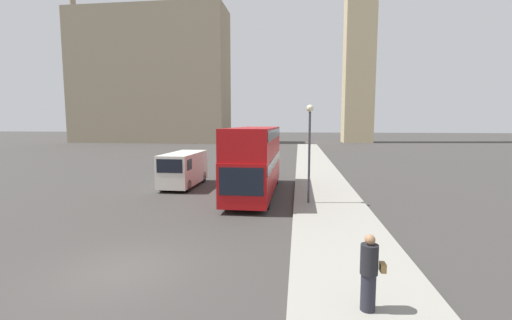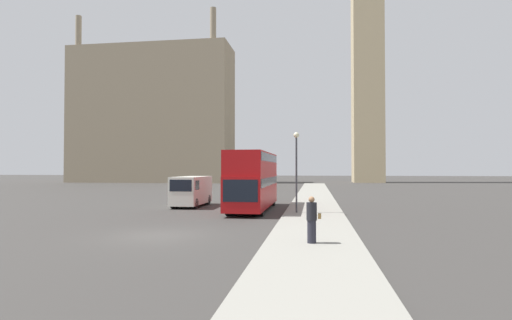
{
  "view_description": "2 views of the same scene",
  "coord_description": "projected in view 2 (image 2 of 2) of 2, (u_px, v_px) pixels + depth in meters",
  "views": [
    {
      "loc": [
        5.22,
        -9.24,
        4.4
      ],
      "look_at": [
        2.48,
        12.64,
        2.0
      ],
      "focal_mm": 24.0,
      "sensor_mm": 36.0,
      "label": 1
    },
    {
      "loc": [
        6.95,
        -16.98,
        2.99
      ],
      "look_at": [
        1.66,
        18.91,
        3.76
      ],
      "focal_mm": 28.0,
      "sensor_mm": 36.0,
      "label": 2
    }
  ],
  "objects": [
    {
      "name": "pedestrian",
      "position": [
        312.0,
        220.0,
        15.19
      ],
      "size": [
        0.55,
        0.39,
        1.77
      ],
      "color": "#23232D",
      "rests_on": "sidewalk_strip"
    },
    {
      "name": "building_block_distant",
      "position": [
        152.0,
        115.0,
        87.12
      ],
      "size": [
        34.86,
        10.28,
        35.7
      ],
      "color": "gray",
      "rests_on": "ground_plane"
    },
    {
      "name": "sidewalk_strip",
      "position": [
        313.0,
        238.0,
        16.75
      ],
      "size": [
        3.77,
        120.0,
        0.15
      ],
      "color": "gray",
      "rests_on": "ground_plane"
    },
    {
      "name": "street_lamp",
      "position": [
        296.0,
        159.0,
        25.8
      ],
      "size": [
        0.36,
        0.36,
        5.19
      ],
      "color": "#38383D",
      "rests_on": "sidewalk_strip"
    },
    {
      "name": "clock_tower",
      "position": [
        367.0,
        13.0,
        85.97
      ],
      "size": [
        6.81,
        6.98,
        71.47
      ],
      "color": "tan",
      "rests_on": "ground_plane"
    },
    {
      "name": "white_van",
      "position": [
        191.0,
        190.0,
        31.32
      ],
      "size": [
        1.98,
        5.25,
        2.35
      ],
      "color": "silver",
      "rests_on": "ground_plane"
    },
    {
      "name": "ground_plane",
      "position": [
        157.0,
        236.0,
        17.75
      ],
      "size": [
        300.0,
        300.0,
        0.0
      ],
      "primitive_type": "plane",
      "color": "#383533"
    },
    {
      "name": "red_double_decker_bus",
      "position": [
        253.0,
        178.0,
        28.71
      ],
      "size": [
        2.44,
        10.22,
        4.12
      ],
      "color": "#A80F11",
      "rests_on": "ground_plane"
    }
  ]
}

